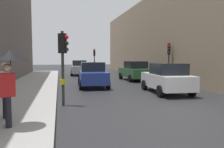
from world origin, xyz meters
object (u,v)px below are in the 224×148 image
at_px(traffic_light_far_median, 94,56).
at_px(car_white_compact, 167,78).
at_px(pedestrian_with_umbrella, 9,67).
at_px(traffic_light_near_right, 63,55).
at_px(car_green_estate, 135,71).
at_px(car_blue_van, 93,75).
at_px(traffic_light_mid_street, 169,55).
at_px(car_silver_hatchback, 79,68).
at_px(pedestrian_with_black_backpack, 3,87).

xyz_separation_m(traffic_light_far_median, car_white_compact, (1.56, -17.42, -1.37)).
bearing_deg(pedestrian_with_umbrella, car_white_compact, 35.10).
relative_size(traffic_light_near_right, car_green_estate, 0.76).
bearing_deg(traffic_light_far_median, traffic_light_near_right, -102.70).
relative_size(traffic_light_far_median, car_blue_van, 0.76).
height_order(car_blue_van, car_white_compact, same).
height_order(traffic_light_mid_street, traffic_light_near_right, traffic_light_mid_street).
height_order(car_silver_hatchback, car_white_compact, same).
bearing_deg(car_blue_van, car_green_estate, 38.31).
relative_size(car_white_compact, pedestrian_with_umbrella, 2.02).
bearing_deg(pedestrian_with_umbrella, traffic_light_far_median, 75.37).
bearing_deg(car_white_compact, traffic_light_mid_street, 61.08).
distance_m(traffic_light_near_right, car_white_compact, 6.48).
distance_m(traffic_light_mid_street, pedestrian_with_black_backpack, 13.83).
xyz_separation_m(car_green_estate, pedestrian_with_black_backpack, (-8.45, -11.60, 0.29)).
bearing_deg(traffic_light_far_median, car_silver_hatchback, -130.14).
height_order(car_green_estate, pedestrian_with_umbrella, pedestrian_with_umbrella).
height_order(car_silver_hatchback, car_green_estate, same).
bearing_deg(traffic_light_near_right, car_green_estate, 55.28).
distance_m(traffic_light_far_median, car_white_compact, 17.54).
relative_size(traffic_light_near_right, car_blue_van, 0.75).
distance_m(traffic_light_far_median, pedestrian_with_umbrella, 23.44).
relative_size(traffic_light_mid_street, car_blue_van, 0.77).
bearing_deg(car_blue_van, traffic_light_mid_street, 7.50).
distance_m(car_silver_hatchback, car_blue_van, 10.94).
relative_size(car_white_compact, car_green_estate, 1.02).
bearing_deg(pedestrian_with_black_backpack, car_silver_hatchback, 77.90).
bearing_deg(car_green_estate, pedestrian_with_black_backpack, -126.07).
relative_size(traffic_light_mid_street, traffic_light_near_right, 1.02).
relative_size(traffic_light_far_median, car_green_estate, 0.77).
xyz_separation_m(car_silver_hatchback, pedestrian_with_umbrella, (-3.69, -20.04, 0.96)).
bearing_deg(car_green_estate, car_silver_hatchback, 120.29).
bearing_deg(pedestrian_with_umbrella, car_blue_van, 68.06).
bearing_deg(car_white_compact, pedestrian_with_black_backpack, -151.40).
distance_m(car_blue_van, pedestrian_with_umbrella, 9.85).
xyz_separation_m(traffic_light_near_right, car_blue_van, (2.15, 5.98, -1.34)).
relative_size(car_blue_van, pedestrian_with_black_backpack, 2.43).
bearing_deg(pedestrian_with_black_backpack, traffic_light_mid_street, 40.62).
bearing_deg(traffic_light_far_median, car_white_compact, -84.87).
bearing_deg(car_green_estate, pedestrian_with_umbrella, -122.67).
bearing_deg(traffic_light_mid_street, pedestrian_with_umbrella, -135.37).
height_order(car_silver_hatchback, car_blue_van, same).
xyz_separation_m(traffic_light_far_median, car_blue_van, (-2.25, -13.58, -1.37)).
distance_m(traffic_light_mid_street, traffic_light_near_right, 10.94).
bearing_deg(pedestrian_with_black_backpack, traffic_light_near_right, 48.52).
xyz_separation_m(traffic_light_near_right, car_silver_hatchback, (2.18, 16.92, -1.34)).
distance_m(pedestrian_with_umbrella, pedestrian_with_black_backpack, 1.24).
bearing_deg(car_green_estate, car_white_compact, -94.52).
xyz_separation_m(traffic_light_mid_street, car_silver_hatchback, (-6.37, 10.10, -1.39)).
distance_m(traffic_light_mid_street, car_blue_van, 6.61).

